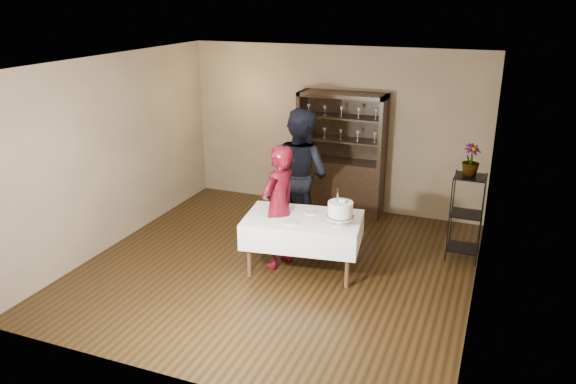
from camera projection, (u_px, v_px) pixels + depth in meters
name	position (u px, v px, depth m)	size (l,w,h in m)	color
floor	(277.00, 266.00, 7.55)	(5.00, 5.00, 0.00)	black
ceiling	(276.00, 62.00, 6.65)	(5.00, 5.00, 0.00)	white
back_wall	(335.00, 129.00, 9.29)	(5.00, 0.02, 2.70)	brown
wall_left	(114.00, 152.00, 7.96)	(0.02, 5.00, 2.70)	brown
wall_right	(484.00, 195.00, 6.24)	(0.02, 5.00, 2.70)	brown
china_hutch	(341.00, 174.00, 9.23)	(1.40, 0.48, 2.00)	black
plant_etagere	(466.00, 214.00, 7.60)	(0.42, 0.42, 1.20)	black
cake_table	(303.00, 230.00, 7.29)	(1.60, 1.12, 0.74)	white
woman	(279.00, 207.00, 7.33)	(0.61, 0.40, 1.67)	#350405
man	(300.00, 174.00, 8.24)	(0.94, 0.74, 1.94)	black
cake	(340.00, 211.00, 6.94)	(0.41, 0.41, 0.48)	silver
plate_near	(292.00, 222.00, 7.06)	(0.20, 0.20, 0.01)	silver
plate_far	(311.00, 212.00, 7.38)	(0.18, 0.18, 0.01)	silver
potted_plant	(471.00, 160.00, 7.40)	(0.23, 0.23, 0.42)	#446731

